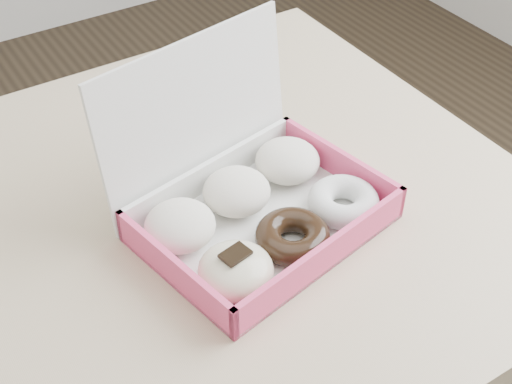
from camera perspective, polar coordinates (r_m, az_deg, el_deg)
table at (r=0.96m, az=-13.02°, el=-8.07°), size 1.20×0.80×0.75m
donut_box at (r=0.90m, az=-0.29°, el=-0.88°), size 0.34×0.30×0.22m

